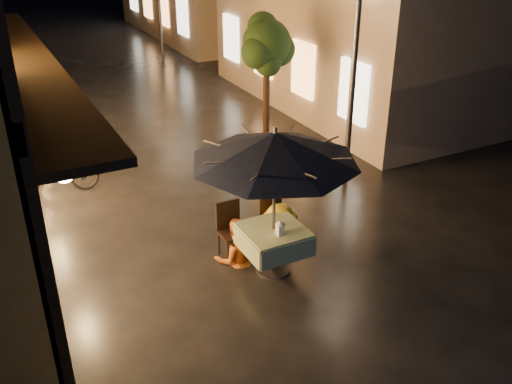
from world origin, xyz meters
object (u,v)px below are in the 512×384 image
patio_umbrella (275,147)px  person_orange (235,221)px  table_lantern (280,227)px  bicycle_0 (54,172)px  cafe_table (273,239)px  person_yellow (280,206)px  streetlamp_near (356,43)px

patio_umbrella → person_orange: size_ratio=1.70×
table_lantern → bicycle_0: (-2.61, 4.69, -0.46)m
cafe_table → bicycle_0: 5.19m
cafe_table → person_yellow: (0.42, 0.54, 0.22)m
bicycle_0 → person_yellow: bearing=-130.7°
streetlamp_near → person_yellow: size_ratio=2.61×
patio_umbrella → bicycle_0: 5.45m
streetlamp_near → table_lantern: 4.40m
patio_umbrella → person_yellow: 1.51m
streetlamp_near → bicycle_0: bearing=158.7°
cafe_table → person_orange: 0.69m
streetlamp_near → table_lantern: streetlamp_near is taller
bicycle_0 → patio_umbrella: bearing=-138.0°
cafe_table → person_yellow: 0.72m
person_orange → bicycle_0: person_orange is taller
cafe_table → person_yellow: bearing=52.0°
streetlamp_near → cafe_table: 4.45m
bicycle_0 → cafe_table: bearing=-138.0°
cafe_table → streetlamp_near: bearing=37.1°
table_lantern → person_yellow: (0.42, 0.75, -0.11)m
person_orange → person_yellow: 0.83m
table_lantern → bicycle_0: table_lantern is taller
cafe_table → person_yellow: size_ratio=0.61×
cafe_table → bicycle_0: bicycle_0 is taller
streetlamp_near → cafe_table: (-3.02, -2.28, -2.33)m
cafe_table → table_lantern: bearing=-90.0°
table_lantern → person_orange: 0.86m
bicycle_0 → table_lantern: bearing=-139.2°
patio_umbrella → person_yellow: bearing=52.0°
table_lantern → person_orange: (-0.41, 0.74, -0.17)m
streetlamp_near → person_yellow: (-2.60, -1.74, -2.11)m
cafe_table → bicycle_0: (-2.61, 4.48, -0.13)m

